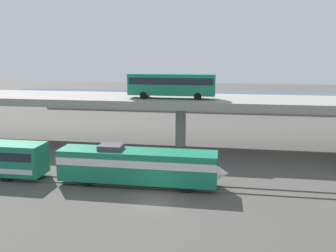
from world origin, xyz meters
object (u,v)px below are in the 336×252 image
Objects in this scene: parked_car_1 at (247,99)px; parked_car_3 at (147,98)px; transit_bus_on_overpass at (172,84)px; parked_car_0 at (208,98)px; parked_car_2 at (85,95)px; train_locomotive at (145,165)px.

parked_car_1 is 0.97× the size of parked_car_3.
transit_bus_on_overpass is 2.56× the size of parked_car_0.
parked_car_2 is at bearing 177.52° from parked_car_0.
parked_car_2 is at bearing 126.60° from transit_bus_on_overpass.
parked_car_3 is at bearing 3.80° from parked_car_1.
parked_car_2 is at bearing 172.05° from parked_car_3.
train_locomotive is at bearing 75.66° from parked_car_1.
transit_bus_on_overpass is at bearing 71.36° from parked_car_1.
parked_car_3 is at bearing -176.19° from parked_car_0.
parked_car_2 is (-29.04, 39.09, -6.77)m from transit_bus_on_overpass.
train_locomotive reaches higher than parked_car_3.
parked_car_2 is 0.98× the size of parked_car_3.
train_locomotive is at bearing -77.66° from parked_car_3.
parked_car_1 and parked_car_3 have the same top height.
parked_car_1 is 24.75m from parked_car_3.
transit_bus_on_overpass is at bearing 87.73° from train_locomotive.
transit_bus_on_overpass reaches higher than parked_car_1.
parked_car_3 is at bearing -7.95° from parked_car_2.
parked_car_1 is at bearing 75.66° from train_locomotive.
train_locomotive is at bearing -94.32° from parked_car_0.
parked_car_0 and parked_car_3 have the same top height.
parked_car_3 is (-24.69, -1.64, -0.00)m from parked_car_1.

